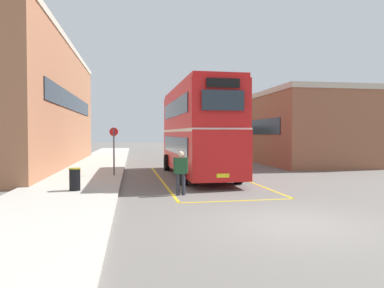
{
  "coord_description": "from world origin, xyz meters",
  "views": [
    {
      "loc": [
        -3.97,
        -8.55,
        2.29
      ],
      "look_at": [
        -0.38,
        13.07,
        1.65
      ],
      "focal_mm": 33.43,
      "sensor_mm": 36.0,
      "label": 1
    }
  ],
  "objects_px": {
    "double_decker_bus": "(197,129)",
    "pedestrian_boarding": "(181,170)",
    "single_deck_bus": "(202,140)",
    "bus_stop_sign": "(114,146)",
    "litter_bin": "(75,179)"
  },
  "relations": [
    {
      "from": "single_deck_bus",
      "to": "bus_stop_sign",
      "type": "xyz_separation_m",
      "value": [
        -8.12,
        -18.16,
        -0.01
      ]
    },
    {
      "from": "pedestrian_boarding",
      "to": "bus_stop_sign",
      "type": "bearing_deg",
      "value": 115.68
    },
    {
      "from": "pedestrian_boarding",
      "to": "bus_stop_sign",
      "type": "xyz_separation_m",
      "value": [
        -2.71,
        5.64,
        0.69
      ]
    },
    {
      "from": "pedestrian_boarding",
      "to": "single_deck_bus",
      "type": "bearing_deg",
      "value": 77.21
    },
    {
      "from": "single_deck_bus",
      "to": "pedestrian_boarding",
      "type": "bearing_deg",
      "value": -102.79
    },
    {
      "from": "double_decker_bus",
      "to": "single_deck_bus",
      "type": "xyz_separation_m",
      "value": [
        3.75,
        18.07,
        -0.87
      ]
    },
    {
      "from": "double_decker_bus",
      "to": "pedestrian_boarding",
      "type": "height_order",
      "value": "double_decker_bus"
    },
    {
      "from": "double_decker_bus",
      "to": "pedestrian_boarding",
      "type": "relative_size",
      "value": 6.35
    },
    {
      "from": "double_decker_bus",
      "to": "pedestrian_boarding",
      "type": "bearing_deg",
      "value": -106.1
    },
    {
      "from": "double_decker_bus",
      "to": "pedestrian_boarding",
      "type": "xyz_separation_m",
      "value": [
        -1.65,
        -5.73,
        -1.57
      ]
    },
    {
      "from": "bus_stop_sign",
      "to": "single_deck_bus",
      "type": "bearing_deg",
      "value": 65.91
    },
    {
      "from": "single_deck_bus",
      "to": "bus_stop_sign",
      "type": "relative_size",
      "value": 3.92
    },
    {
      "from": "pedestrian_boarding",
      "to": "litter_bin",
      "type": "height_order",
      "value": "pedestrian_boarding"
    },
    {
      "from": "double_decker_bus",
      "to": "bus_stop_sign",
      "type": "height_order",
      "value": "double_decker_bus"
    },
    {
      "from": "bus_stop_sign",
      "to": "pedestrian_boarding",
      "type": "bearing_deg",
      "value": -64.32
    }
  ]
}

